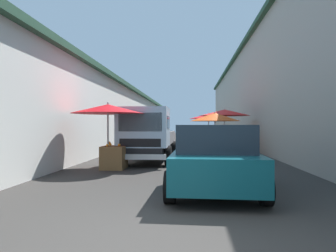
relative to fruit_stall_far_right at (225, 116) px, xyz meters
name	(u,v)px	position (x,y,z in m)	size (l,w,h in m)	color
ground	(186,150)	(0.14, 2.20, -1.95)	(90.00, 90.00, 0.00)	#33302D
building_left_whitewash	(77,116)	(2.39, 9.58, 0.12)	(49.80, 7.50, 4.13)	silver
building_right_concrete	(303,93)	(2.39, -5.18, 1.56)	(49.80, 7.50, 7.00)	#A39E93
fruit_stall_far_right	(225,116)	(0.00, 0.00, 0.00)	(2.81, 2.81, 2.42)	#9E9EA3
fruit_stall_near_left	(215,122)	(-2.17, 0.74, -0.34)	(2.45, 2.45, 2.13)	#9E9EA3
fruit_stall_far_left	(209,120)	(3.18, 0.70, -0.15)	(2.62, 2.62, 2.31)	#9E9EA3
fruit_stall_mid_lane	(109,120)	(-7.27, 4.58, -0.33)	(2.40, 2.40, 2.21)	#9E9EA3
hatchback_car	(214,157)	(-10.08, 1.38, -1.21)	(3.95, 2.00, 1.45)	#0F4C56
delivery_truck	(147,136)	(-5.65, 3.58, -0.91)	(4.93, 2.00, 2.08)	black
vendor_by_crates	(150,136)	(-1.05, 4.12, -1.07)	(0.37, 0.58, 1.54)	#232328
parked_scooter	(160,142)	(0.76, 3.76, -1.50)	(1.69, 0.48, 1.14)	black
plastic_stool	(246,152)	(-4.33, -0.38, -1.62)	(0.30, 0.30, 0.43)	red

